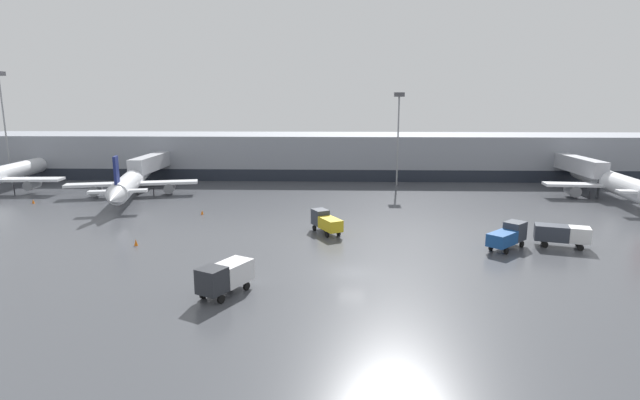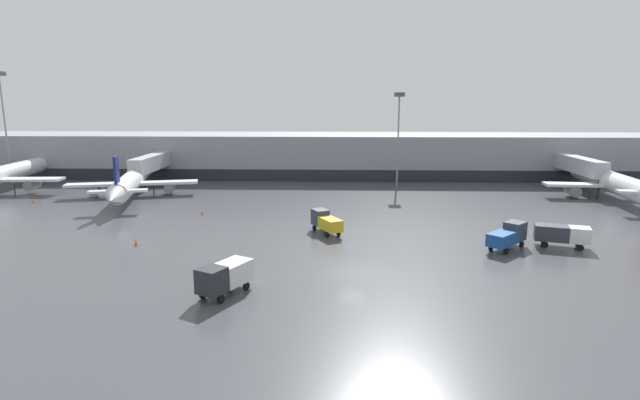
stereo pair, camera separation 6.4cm
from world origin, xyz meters
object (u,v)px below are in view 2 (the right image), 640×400
service_truck_1 (508,235)px  service_truck_2 (326,221)px  service_truck_0 (225,276)px  traffic_cone_2 (33,201)px  service_truck_3 (561,234)px  apron_light_mast_2 (2,98)px  traffic_cone_1 (136,242)px  traffic_cone_4 (202,212)px  parked_jet_0 (611,182)px  parked_jet_1 (132,180)px  apron_light_mast_3 (399,112)px

service_truck_1 → service_truck_2: size_ratio=0.96×
service_truck_0 → traffic_cone_2: service_truck_0 is taller
service_truck_3 → apron_light_mast_2: apron_light_mast_2 is taller
traffic_cone_1 → service_truck_0: bearing=-46.3°
service_truck_2 → traffic_cone_4: bearing=33.4°
parked_jet_0 → apron_light_mast_2: 112.18m
parked_jet_0 → service_truck_1: bearing=142.8°
parked_jet_0 → service_truck_1: size_ratio=6.43×
service_truck_1 → apron_light_mast_2: 94.97m
parked_jet_1 → apron_light_mast_2: apron_light_mast_2 is taller
parked_jet_1 → traffic_cone_1: bearing=-170.7°
service_truck_2 → service_truck_3: (26.69, -5.08, 0.04)m
service_truck_1 → service_truck_2: bearing=118.8°
traffic_cone_1 → parked_jet_0: bearing=23.4°
service_truck_3 → apron_light_mast_3: (-13.75, 40.50, 12.44)m
service_truck_3 → traffic_cone_4: (-44.85, 14.71, -1.22)m
traffic_cone_2 → traffic_cone_4: bearing=-13.1°
service_truck_0 → apron_light_mast_3: bearing=-172.8°
traffic_cone_2 → apron_light_mast_2: 30.11m
service_truck_0 → service_truck_3: service_truck_0 is taller
service_truck_1 → traffic_cone_2: bearing=116.8°
parked_jet_1 → traffic_cone_4: size_ratio=57.09×
service_truck_0 → apron_light_mast_3: size_ratio=0.32×
service_truck_0 → traffic_cone_4: 31.50m
apron_light_mast_2 → parked_jet_0: bearing=-6.3°
parked_jet_0 → service_truck_3: (-20.45, -28.60, -1.31)m
traffic_cone_2 → apron_light_mast_3: (60.23, 19.02, 13.67)m
traffic_cone_1 → apron_light_mast_3: (34.48, 41.63, 13.61)m
traffic_cone_4 → apron_light_mast_2: (-45.35, 26.17, 16.34)m
traffic_cone_2 → parked_jet_1: bearing=26.5°
service_truck_2 → traffic_cone_1: bearing=77.5°
parked_jet_1 → service_truck_2: bearing=-137.8°
traffic_cone_4 → apron_light_mast_2: bearing=150.0°
service_truck_0 → apron_light_mast_2: 80.17m
apron_light_mast_2 → traffic_cone_4: bearing=-30.0°
traffic_cone_2 → apron_light_mast_2: bearing=129.9°
service_truck_0 → service_truck_3: bearing=141.4°
parked_jet_0 → traffic_cone_4: bearing=107.0°
parked_jet_1 → service_truck_1: size_ratio=6.73×
service_truck_0 → service_truck_2: bearing=-174.0°
service_truck_3 → traffic_cone_4: size_ratio=9.39×
parked_jet_1 → apron_light_mast_2: size_ratio=1.71×
traffic_cone_1 → service_truck_1: bearing=0.4°
service_truck_3 → parked_jet_1: bearing=172.2°
traffic_cone_2 → traffic_cone_4: 29.91m
traffic_cone_4 → service_truck_2: bearing=-27.9°
traffic_cone_4 → traffic_cone_2: bearing=166.9°
service_truck_1 → traffic_cone_4: size_ratio=8.48×
parked_jet_0 → apron_light_mast_2: bearing=88.6°
service_truck_0 → traffic_cone_4: service_truck_0 is taller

